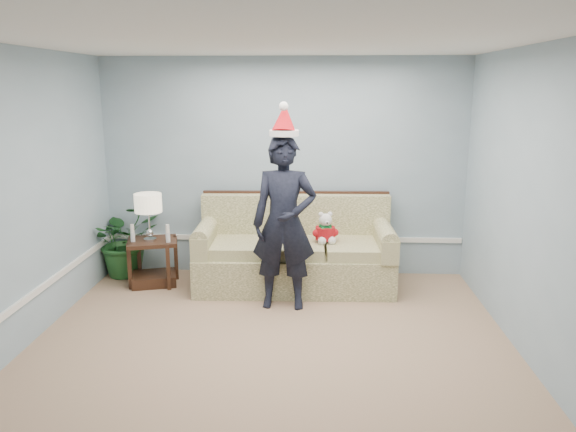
% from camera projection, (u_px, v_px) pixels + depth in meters
% --- Properties ---
extents(room_shell, '(4.54, 5.04, 2.74)m').
position_uv_depth(room_shell, '(266.00, 212.00, 4.54)').
color(room_shell, '#9E8065').
rests_on(room_shell, ground).
extents(wainscot_trim, '(4.49, 4.99, 0.06)m').
position_uv_depth(wainscot_trim, '(166.00, 269.00, 5.94)').
color(wainscot_trim, white).
rests_on(wainscot_trim, room_shell).
extents(sofa, '(2.33, 1.04, 1.08)m').
position_uv_depth(sofa, '(295.00, 254.00, 6.72)').
color(sofa, brown).
rests_on(sofa, room_shell).
extents(side_table, '(0.68, 0.61, 0.55)m').
position_uv_depth(side_table, '(154.00, 267.00, 6.77)').
color(side_table, '#3C2015').
rests_on(side_table, room_shell).
extents(table_lamp, '(0.32, 0.32, 0.57)m').
position_uv_depth(table_lamp, '(148.00, 205.00, 6.57)').
color(table_lamp, silver).
rests_on(table_lamp, side_table).
extents(candle_pair, '(0.47, 0.05, 0.21)m').
position_uv_depth(candle_pair, '(150.00, 234.00, 6.60)').
color(candle_pair, silver).
rests_on(candle_pair, side_table).
extents(houseplant, '(1.10, 1.09, 0.92)m').
position_uv_depth(houseplant, '(125.00, 240.00, 7.05)').
color(houseplant, '#1E5323').
rests_on(houseplant, room_shell).
extents(man, '(0.69, 0.46, 1.86)m').
position_uv_depth(man, '(284.00, 223.00, 5.94)').
color(man, black).
rests_on(man, room_shell).
extents(santa_hat, '(0.33, 0.37, 0.36)m').
position_uv_depth(santa_hat, '(284.00, 121.00, 5.71)').
color(santa_hat, white).
rests_on(santa_hat, man).
extents(teddy_bear, '(0.27, 0.28, 0.37)m').
position_uv_depth(teddy_bear, '(325.00, 231.00, 6.51)').
color(teddy_bear, white).
rests_on(teddy_bear, sofa).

